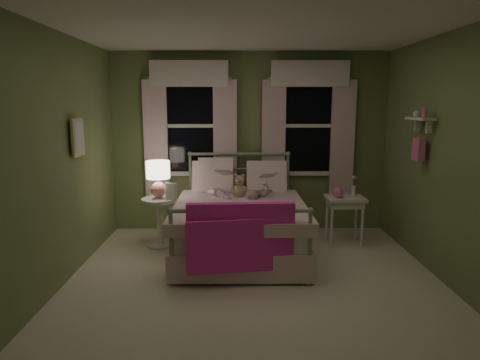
{
  "coord_description": "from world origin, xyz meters",
  "views": [
    {
      "loc": [
        -0.2,
        -4.16,
        1.88
      ],
      "look_at": [
        -0.15,
        0.69,
        1.0
      ],
      "focal_mm": 32.0,
      "sensor_mm": 36.0,
      "label": 1
    }
  ],
  "objects_px": {
    "child_right": "(260,174)",
    "table_lamp": "(158,175)",
    "bed": "(239,224)",
    "nightstand_left": "(160,216)",
    "teddy_bear": "(240,187)",
    "nightstand_right": "(345,204)",
    "child_left": "(218,172)"
  },
  "relations": [
    {
      "from": "child_right",
      "to": "table_lamp",
      "type": "xyz_separation_m",
      "value": [
        -1.33,
        -0.17,
        0.01
      ]
    },
    {
      "from": "bed",
      "to": "table_lamp",
      "type": "xyz_separation_m",
      "value": [
        -1.05,
        0.26,
        0.58
      ]
    },
    {
      "from": "nightstand_left",
      "to": "child_right",
      "type": "bearing_deg",
      "value": 7.43
    },
    {
      "from": "bed",
      "to": "teddy_bear",
      "type": "distance_m",
      "value": 0.5
    },
    {
      "from": "child_right",
      "to": "nightstand_left",
      "type": "height_order",
      "value": "child_right"
    },
    {
      "from": "bed",
      "to": "nightstand_left",
      "type": "xyz_separation_m",
      "value": [
        -1.05,
        0.26,
        0.04
      ]
    },
    {
      "from": "bed",
      "to": "nightstand_right",
      "type": "distance_m",
      "value": 1.45
    },
    {
      "from": "child_left",
      "to": "nightstand_left",
      "type": "distance_m",
      "value": 0.97
    },
    {
      "from": "nightstand_right",
      "to": "child_right",
      "type": "bearing_deg",
      "value": 174.57
    },
    {
      "from": "child_left",
      "to": "child_right",
      "type": "distance_m",
      "value": 0.56
    },
    {
      "from": "bed",
      "to": "child_right",
      "type": "height_order",
      "value": "child_right"
    },
    {
      "from": "bed",
      "to": "nightstand_left",
      "type": "distance_m",
      "value": 1.08
    },
    {
      "from": "child_left",
      "to": "child_right",
      "type": "height_order",
      "value": "child_left"
    },
    {
      "from": "child_left",
      "to": "nightstand_right",
      "type": "bearing_deg",
      "value": 156.22
    },
    {
      "from": "nightstand_left",
      "to": "nightstand_right",
      "type": "distance_m",
      "value": 2.46
    },
    {
      "from": "bed",
      "to": "child_right",
      "type": "distance_m",
      "value": 0.77
    },
    {
      "from": "nightstand_left",
      "to": "bed",
      "type": "bearing_deg",
      "value": -13.92
    },
    {
      "from": "nightstand_left",
      "to": "table_lamp",
      "type": "distance_m",
      "value": 0.54
    },
    {
      "from": "bed",
      "to": "nightstand_right",
      "type": "bearing_deg",
      "value": 13.06
    },
    {
      "from": "teddy_bear",
      "to": "child_left",
      "type": "bearing_deg",
      "value": 150.5
    },
    {
      "from": "teddy_bear",
      "to": "nightstand_right",
      "type": "height_order",
      "value": "teddy_bear"
    },
    {
      "from": "nightstand_left",
      "to": "table_lamp",
      "type": "bearing_deg",
      "value": 0.0
    },
    {
      "from": "child_right",
      "to": "teddy_bear",
      "type": "relative_size",
      "value": 2.43
    },
    {
      "from": "bed",
      "to": "child_left",
      "type": "xyz_separation_m",
      "value": [
        -0.27,
        0.43,
        0.6
      ]
    },
    {
      "from": "nightstand_left",
      "to": "table_lamp",
      "type": "xyz_separation_m",
      "value": [
        0.0,
        0.0,
        0.54
      ]
    },
    {
      "from": "bed",
      "to": "child_right",
      "type": "bearing_deg",
      "value": 56.58
    },
    {
      "from": "child_left",
      "to": "nightstand_left",
      "type": "height_order",
      "value": "child_left"
    },
    {
      "from": "child_left",
      "to": "child_right",
      "type": "bearing_deg",
      "value": 159.85
    },
    {
      "from": "child_left",
      "to": "child_right",
      "type": "xyz_separation_m",
      "value": [
        0.56,
        0.0,
        -0.03
      ]
    },
    {
      "from": "bed",
      "to": "child_left",
      "type": "height_order",
      "value": "child_left"
    },
    {
      "from": "child_left",
      "to": "nightstand_right",
      "type": "relative_size",
      "value": 1.26
    },
    {
      "from": "nightstand_left",
      "to": "nightstand_right",
      "type": "bearing_deg",
      "value": 1.57
    }
  ]
}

